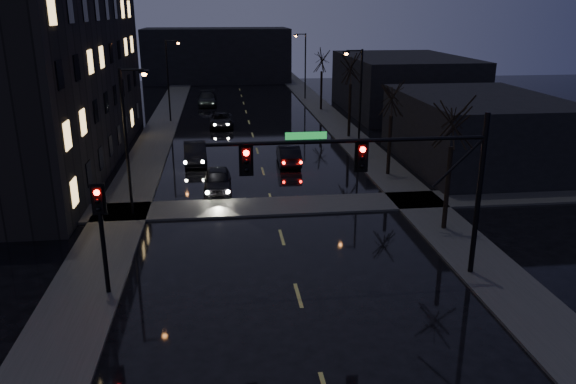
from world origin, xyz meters
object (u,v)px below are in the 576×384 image
object	(u,v)px
oncoming_car_b	(195,153)
oncoming_car_d	(207,99)
lead_car	(288,155)
oncoming_car_c	(221,120)
oncoming_car_a	(218,180)

from	to	relation	value
oncoming_car_b	oncoming_car_d	distance (m)	26.09
oncoming_car_d	lead_car	distance (m)	27.94
oncoming_car_c	oncoming_car_d	distance (m)	13.05
oncoming_car_a	oncoming_car_d	size ratio (longest dim) A/B	0.80
oncoming_car_c	lead_car	xyz separation A→B (m)	(4.78, -14.26, 0.05)
oncoming_car_b	lead_car	distance (m)	6.88
oncoming_car_b	oncoming_car_c	xyz separation A→B (m)	(2.00, 13.12, -0.08)
oncoming_car_b	lead_car	bearing A→B (deg)	-13.01
oncoming_car_c	oncoming_car_d	size ratio (longest dim) A/B	0.92
oncoming_car_a	lead_car	distance (m)	7.79
lead_car	oncoming_car_c	bearing A→B (deg)	-70.15
oncoming_car_b	oncoming_car_a	bearing A→B (deg)	-80.36
lead_car	oncoming_car_b	bearing A→B (deg)	-8.20
oncoming_car_a	oncoming_car_c	size ratio (longest dim) A/B	0.87
oncoming_car_a	oncoming_car_c	distance (m)	20.10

